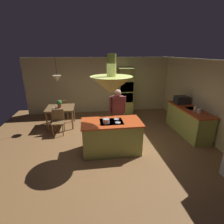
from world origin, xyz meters
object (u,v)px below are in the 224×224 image
Objects in this scene: chair_by_back_wall at (63,108)px; oven_tower at (125,91)px; canister_sugar at (196,109)px; canister_flour at (199,111)px; microwave_on_counter at (181,100)px; potted_plant_on_table at (59,103)px; cup_on_table at (53,108)px; kitchen_island at (111,136)px; chair_facing_island at (58,120)px; cooking_pot_on_cooktop at (106,121)px; dining_table at (60,110)px; person_at_island at (117,111)px.

oven_tower is at bearing -170.71° from chair_by_back_wall.
chair_by_back_wall is at bearing 153.08° from canister_sugar.
canister_flour is 1.10m from microwave_on_counter.
cup_on_table is at bearing -136.29° from potted_plant_on_table.
kitchen_island is at bearing -170.41° from canister_sugar.
canister_sugar is at bearing -90.00° from microwave_on_counter.
chair_by_back_wall is at bearing 151.30° from canister_flour.
cup_on_table is (-0.20, -0.19, -0.12)m from potted_plant_on_table.
oven_tower is 3.27m from canister_sugar.
chair_by_back_wall is (0.00, 1.37, 0.00)m from chair_facing_island.
cooking_pot_on_cooktop is (-3.00, -1.53, -0.06)m from microwave_on_counter.
canister_flour reaches higher than potted_plant_on_table.
chair_facing_island is 4.66m from canister_sugar.
cooking_pot_on_cooktop reaches higher than potted_plant_on_table.
kitchen_island is 3.65× the size of microwave_on_counter.
cup_on_table is at bearing 163.70° from canister_sugar.
cup_on_table is 4.95m from canister_sugar.
chair_facing_island is at bearing -90.00° from dining_table.
kitchen_island is at bearing -50.28° from potted_plant_on_table.
person_at_island is 9.36× the size of cooking_pot_on_cooktop.
chair_facing_island reaches higher than cup_on_table.
person_at_island is 2.58m from canister_flour.
canister_flour is at bearing -21.63° from dining_table.
cooking_pot_on_cooktop reaches higher than kitchen_island.
microwave_on_counter is (2.55, 0.68, 0.10)m from person_at_island.
dining_table is 4.83m from canister_sugar.
person_at_island is 18.71× the size of cup_on_table.
kitchen_island reaches higher than chair_by_back_wall.
person_at_island is at bearing -165.02° from microwave_on_counter.
canister_sugar is at bearing -57.80° from oven_tower.
canister_flour is (1.74, -2.94, -0.04)m from oven_tower.
oven_tower is 23.21× the size of cup_on_table.
chair_facing_island is at bearing 166.20° from canister_flour.
microwave_on_counter is at bearing -8.22° from potted_plant_on_table.
dining_table is 0.70m from chair_facing_island.
dining_table is 0.27m from potted_plant_on_table.
cooking_pot_on_cooktop is (-3.00, -0.61, -0.01)m from canister_sugar.
oven_tower is 4.54× the size of microwave_on_counter.
potted_plant_on_table reaches higher than chair_facing_island.
dining_table is 4.90m from canister_flour.
kitchen_island is 2.71m from dining_table.
chair_facing_island is 1.89× the size of microwave_on_counter.
oven_tower is 11.61× the size of cooking_pot_on_cooktop.
oven_tower is 3.32m from cup_on_table.
microwave_on_counter reaches higher than chair_by_back_wall.
chair_facing_island is 4.83× the size of cooking_pot_on_cooktop.
canister_flour is (4.54, -2.49, 0.50)m from chair_by_back_wall.
person_at_island reaches higher than chair_facing_island.
potted_plant_on_table is at bearing 129.72° from kitchen_island.
microwave_on_counter reaches higher than canister_flour.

